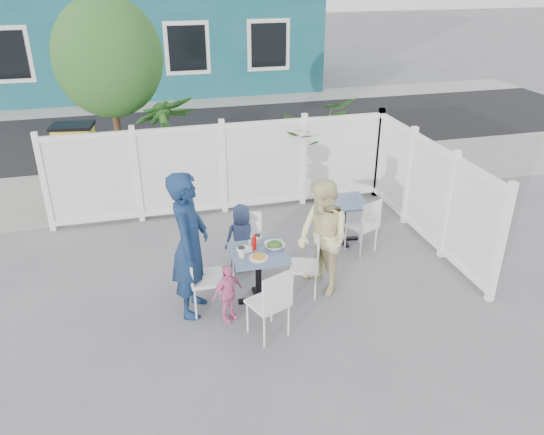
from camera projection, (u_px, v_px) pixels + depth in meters
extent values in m
plane|color=slate|center=(248.00, 283.00, 7.38)|extent=(80.00, 80.00, 0.00)
cube|color=gray|center=(208.00, 183.00, 10.69)|extent=(24.00, 2.60, 0.01)
cube|color=black|center=(187.00, 131.00, 13.91)|extent=(24.00, 5.00, 0.01)
cube|color=gray|center=(176.00, 103.00, 16.60)|extent=(24.00, 1.60, 0.01)
cube|color=black|center=(68.00, 53.00, 15.59)|extent=(1.20, 0.04, 1.40)
cube|color=black|center=(203.00, 47.00, 16.50)|extent=(1.20, 0.04, 1.40)
cube|color=white|center=(223.00, 168.00, 9.13)|extent=(5.80, 0.04, 1.40)
cube|color=white|center=(221.00, 126.00, 8.81)|extent=(5.86, 0.08, 0.08)
cube|color=white|center=(225.00, 208.00, 9.47)|extent=(5.86, 0.08, 0.12)
cube|color=white|center=(428.00, 191.00, 8.22)|extent=(0.04, 3.60, 1.40)
cube|color=white|center=(434.00, 146.00, 7.90)|extent=(0.08, 3.66, 0.08)
cube|color=white|center=(421.00, 234.00, 8.56)|extent=(0.08, 3.66, 0.12)
cylinder|color=#382316|center=(119.00, 139.00, 9.36)|extent=(0.12, 0.12, 2.40)
ellipsoid|color=#28561F|center=(108.00, 58.00, 8.75)|extent=(1.80, 1.62, 1.98)
cube|color=yellow|center=(78.00, 160.00, 10.03)|extent=(0.75, 0.59, 1.27)
imported|color=#28561F|center=(171.00, 150.00, 9.48)|extent=(1.47, 1.47, 1.98)
imported|color=#28561F|center=(307.00, 145.00, 10.00)|extent=(2.12, 2.02, 1.82)
cube|color=#3A4F77|center=(258.00, 253.00, 6.69)|extent=(0.70, 0.70, 0.04)
cylinder|color=black|center=(258.00, 277.00, 6.85)|extent=(0.08, 0.08, 0.67)
cube|color=black|center=(259.00, 299.00, 7.00)|extent=(0.55, 0.08, 0.04)
cube|color=black|center=(259.00, 299.00, 7.00)|extent=(0.08, 0.55, 0.04)
cube|color=#3A4F77|center=(345.00, 202.00, 8.22)|extent=(0.71, 0.71, 0.04)
cylinder|color=black|center=(343.00, 221.00, 8.36)|extent=(0.07, 0.07, 0.63)
cube|color=black|center=(342.00, 239.00, 8.50)|extent=(0.52, 0.12, 0.04)
cube|color=black|center=(342.00, 239.00, 8.50)|extent=(0.12, 0.52, 0.04)
cube|color=white|center=(207.00, 278.00, 6.62)|extent=(0.43, 0.45, 0.04)
cube|color=white|center=(190.00, 262.00, 6.46)|extent=(0.04, 0.44, 0.47)
cylinder|color=white|center=(220.00, 284.00, 6.92)|extent=(0.03, 0.03, 0.47)
cylinder|color=white|center=(224.00, 300.00, 6.59)|extent=(0.03, 0.03, 0.47)
cylinder|color=white|center=(193.00, 287.00, 6.85)|extent=(0.03, 0.03, 0.47)
cylinder|color=white|center=(196.00, 304.00, 6.52)|extent=(0.03, 0.03, 0.47)
cube|color=white|center=(304.00, 266.00, 7.00)|extent=(0.47, 0.48, 0.04)
cube|color=white|center=(318.00, 252.00, 6.88)|extent=(0.15, 0.37, 0.41)
cylinder|color=white|center=(292.00, 286.00, 6.95)|extent=(0.02, 0.02, 0.41)
cylinder|color=white|center=(293.00, 272.00, 7.25)|extent=(0.02, 0.02, 0.41)
cylinder|color=white|center=(315.00, 287.00, 6.93)|extent=(0.02, 0.02, 0.41)
cylinder|color=white|center=(316.00, 273.00, 7.22)|extent=(0.02, 0.02, 0.41)
cube|color=white|center=(246.00, 247.00, 7.40)|extent=(0.50, 0.49, 0.04)
cube|color=white|center=(247.00, 226.00, 7.46)|extent=(0.40, 0.14, 0.44)
cylinder|color=white|center=(258.00, 267.00, 7.34)|extent=(0.02, 0.02, 0.44)
cylinder|color=white|center=(233.00, 267.00, 7.35)|extent=(0.02, 0.02, 0.44)
cylinder|color=white|center=(260.00, 255.00, 7.64)|extent=(0.02, 0.02, 0.44)
cylinder|color=white|center=(235.00, 255.00, 7.65)|extent=(0.02, 0.02, 0.44)
cube|color=white|center=(268.00, 303.00, 6.19)|extent=(0.54, 0.53, 0.04)
cube|color=white|center=(278.00, 292.00, 5.94)|extent=(0.40, 0.19, 0.45)
cylinder|color=white|center=(247.00, 317.00, 6.31)|extent=(0.02, 0.02, 0.45)
cylinder|color=white|center=(271.00, 306.00, 6.50)|extent=(0.02, 0.02, 0.45)
cylinder|color=white|center=(264.00, 331.00, 6.07)|extent=(0.02, 0.02, 0.45)
cylinder|color=white|center=(289.00, 320.00, 6.26)|extent=(0.02, 0.02, 0.45)
cube|color=white|center=(362.00, 226.00, 8.04)|extent=(0.52, 0.51, 0.04)
cube|color=white|center=(372.00, 216.00, 7.81)|extent=(0.37, 0.19, 0.42)
cylinder|color=white|center=(345.00, 237.00, 8.15)|extent=(0.02, 0.02, 0.42)
cylinder|color=white|center=(360.00, 231.00, 8.34)|extent=(0.02, 0.02, 0.42)
cylinder|color=white|center=(361.00, 245.00, 7.92)|extent=(0.02, 0.02, 0.42)
cylinder|color=white|center=(376.00, 238.00, 8.12)|extent=(0.02, 0.02, 0.42)
imported|color=navy|center=(190.00, 245.00, 6.41)|extent=(0.64, 0.79, 1.89)
imported|color=#DAC755|center=(323.00, 238.00, 6.90)|extent=(0.78, 0.90, 1.58)
imported|color=navy|center=(242.00, 237.00, 7.54)|extent=(0.52, 0.37, 1.00)
imported|color=pink|center=(228.00, 293.00, 6.48)|extent=(0.48, 0.39, 0.76)
cylinder|color=white|center=(259.00, 258.00, 6.54)|extent=(0.23, 0.23, 0.01)
cylinder|color=white|center=(245.00, 249.00, 6.73)|extent=(0.21, 0.21, 0.01)
imported|color=white|center=(275.00, 246.00, 6.76)|extent=(0.26, 0.26, 0.06)
cylinder|color=beige|center=(242.00, 252.00, 6.55)|extent=(0.08, 0.08, 0.12)
cylinder|color=beige|center=(257.00, 239.00, 6.87)|extent=(0.07, 0.07, 0.11)
cylinder|color=#B00707|center=(254.00, 243.00, 6.71)|extent=(0.05, 0.05, 0.17)
cylinder|color=white|center=(250.00, 242.00, 6.85)|extent=(0.03, 0.03, 0.07)
cylinder|color=black|center=(250.00, 241.00, 6.88)|extent=(0.03, 0.03, 0.07)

